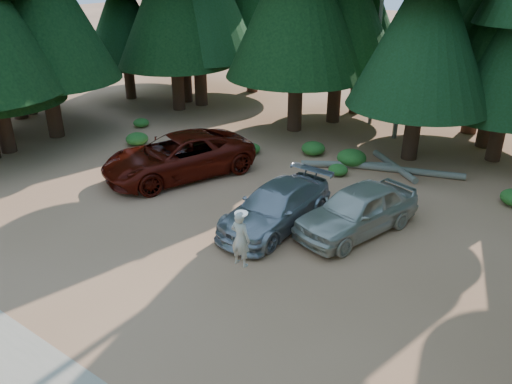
# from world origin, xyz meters

# --- Properties ---
(ground) EXTENTS (160.00, 160.00, 0.00)m
(ground) POSITION_xyz_m (0.00, 0.00, 0.00)
(ground) COLOR #A16A44
(ground) RESTS_ON ground
(forest_belt_north) EXTENTS (36.00, 7.00, 22.00)m
(forest_belt_north) POSITION_xyz_m (0.00, 15.00, 0.00)
(forest_belt_north) COLOR black
(forest_belt_north) RESTS_ON ground
(forest_belt_west) EXTENTS (6.00, 22.00, 22.00)m
(forest_belt_west) POSITION_xyz_m (-15.50, 4.00, 0.00)
(forest_belt_west) COLOR black
(forest_belt_west) RESTS_ON ground
(snag_front) EXTENTS (0.24, 0.24, 12.00)m
(snag_front) POSITION_xyz_m (0.80, 14.50, 6.00)
(snag_front) COLOR gray
(snag_front) RESTS_ON ground
(snag_back) EXTENTS (0.20, 0.20, 10.00)m
(snag_back) POSITION_xyz_m (-1.20, 16.00, 5.00)
(snag_back) COLOR gray
(snag_back) RESTS_ON ground
(red_pickup) EXTENTS (5.03, 6.94, 1.75)m
(red_pickup) POSITION_xyz_m (-4.77, 4.54, 0.88)
(red_pickup) COLOR #530E07
(red_pickup) RESTS_ON ground
(silver_minivan_center) EXTENTS (2.14, 5.00, 1.43)m
(silver_minivan_center) POSITION_xyz_m (0.95, 3.25, 0.72)
(silver_minivan_center) COLOR #A1A4A9
(silver_minivan_center) RESTS_ON ground
(silver_minivan_right) EXTENTS (3.14, 5.06, 1.61)m
(silver_minivan_right) POSITION_xyz_m (3.35, 4.51, 0.80)
(silver_minivan_right) COLOR beige
(silver_minivan_right) RESTS_ON ground
(frisbee_player) EXTENTS (0.61, 0.43, 1.65)m
(frisbee_player) POSITION_xyz_m (2.00, -0.10, 1.45)
(frisbee_player) COLOR beige
(frisbee_player) RESTS_ON ground
(log_left) EXTENTS (3.51, 2.31, 0.28)m
(log_left) POSITION_xyz_m (0.59, 9.42, 0.14)
(log_left) COLOR gray
(log_left) RESTS_ON ground
(log_mid) EXTENTS (2.82, 2.34, 0.28)m
(log_mid) POSITION_xyz_m (2.35, 10.50, 0.14)
(log_mid) COLOR gray
(log_mid) RESTS_ON ground
(log_right) EXTENTS (4.39, 1.70, 0.29)m
(log_right) POSITION_xyz_m (3.08, 10.32, 0.15)
(log_right) COLOR gray
(log_right) RESTS_ON ground
(shrub_far_left) EXTENTS (1.09, 1.09, 0.60)m
(shrub_far_left) POSITION_xyz_m (-9.13, 6.15, 0.30)
(shrub_far_left) COLOR #1E641E
(shrub_far_left) RESTS_ON ground
(shrub_left) EXTENTS (1.10, 1.10, 0.60)m
(shrub_left) POSITION_xyz_m (-1.40, 10.00, 0.30)
(shrub_left) COLOR #1E641E
(shrub_left) RESTS_ON ground
(shrub_center_left) EXTENTS (0.87, 0.87, 0.48)m
(shrub_center_left) POSITION_xyz_m (-3.84, 8.41, 0.24)
(shrub_center_left) COLOR #1E641E
(shrub_center_left) RESTS_ON ground
(shrub_center_right) EXTENTS (0.83, 0.83, 0.46)m
(shrub_center_right) POSITION_xyz_m (0.66, 8.49, 0.23)
(shrub_center_right) COLOR #1E641E
(shrub_center_right) RESTS_ON ground
(shrub_right) EXTENTS (1.29, 1.29, 0.71)m
(shrub_right) POSITION_xyz_m (0.64, 9.82, 0.35)
(shrub_right) COLOR #1E641E
(shrub_right) RESTS_ON ground
(shrub_edge_west) EXTENTS (0.85, 0.85, 0.46)m
(shrub_edge_west) POSITION_xyz_m (-11.10, 8.24, 0.23)
(shrub_edge_west) COLOR #1E641E
(shrub_edge_west) RESTS_ON ground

